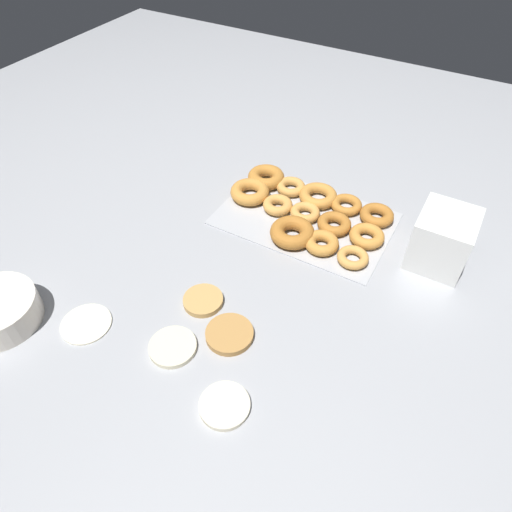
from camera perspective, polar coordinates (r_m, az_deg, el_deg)
ground_plane at (r=1.08m, az=-3.87°, el=-4.31°), size 3.00×3.00×0.00m
pancake_0 at (r=1.05m, az=-6.63°, el=-5.55°), size 0.09×0.09×0.01m
pancake_1 at (r=0.99m, az=-3.33°, el=-9.72°), size 0.10×0.10×0.02m
pancake_2 at (r=0.99m, az=-10.36°, el=-11.11°), size 0.10×0.10×0.01m
pancake_3 at (r=0.91m, az=-3.95°, el=-18.13°), size 0.10×0.10×0.01m
pancake_4 at (r=1.08m, az=-20.49°, el=-7.88°), size 0.11×0.11×0.01m
donut_tray at (r=1.26m, az=6.22°, el=5.57°), size 0.46×0.30×0.04m
container_stack at (r=1.18m, az=22.26°, el=1.96°), size 0.13×0.15×0.14m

